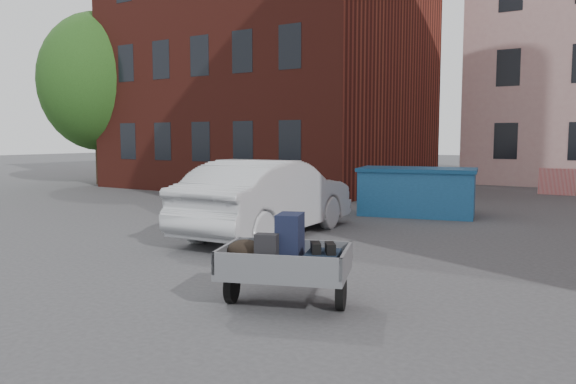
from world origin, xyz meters
The scene contains 7 objects.
ground centered at (0.00, 0.00, 0.00)m, with size 120.00×120.00×0.00m, color #38383A.
building_brick centered at (-9.00, 13.00, 7.00)m, with size 12.00×10.00×14.00m, color #591E16.
far_building centered at (-20.00, 22.00, 4.00)m, with size 6.00×6.00×8.00m, color maroon.
tree centered at (-16.00, 9.00, 5.17)m, with size 5.28×5.28×8.30m.
trailer centered at (1.44, -2.30, 0.61)m, with size 1.88×1.98×1.20m.
dumpster centered at (-0.05, 6.79, 0.67)m, with size 3.44×2.29×1.32m.
silver_car centered at (-1.72, 1.94, 0.84)m, with size 1.78×5.11×1.68m, color #AFB2B7.
Camera 1 is at (5.27, -8.23, 2.17)m, focal length 35.00 mm.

